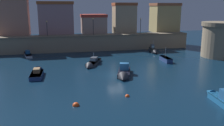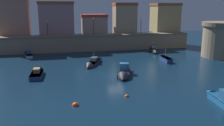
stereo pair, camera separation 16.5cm
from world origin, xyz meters
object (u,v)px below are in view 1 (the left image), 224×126
at_px(fortress_tower, 222,39).
at_px(quay_lamp_0, 47,26).
at_px(mooring_buoy_1, 127,97).
at_px(moored_boat_9, 124,73).
at_px(moored_boat_5, 37,73).
at_px(quay_lamp_1, 93,24).
at_px(mooring_buoy_0, 76,106).
at_px(moored_boat_4, 27,54).
at_px(moored_boat_2, 153,50).
at_px(moored_boat_3, 165,59).
at_px(quay_lamp_2, 141,23).
at_px(moored_boat_6, 92,63).
at_px(moored_boat_1, 220,99).

bearing_deg(fortress_tower, quay_lamp_0, 158.52).
bearing_deg(mooring_buoy_1, moored_boat_9, 77.07).
bearing_deg(moored_boat_5, quay_lamp_1, -28.11).
xyz_separation_m(fortress_tower, mooring_buoy_0, (-31.66, -19.19, -3.66)).
bearing_deg(moored_boat_4, quay_lamp_0, -64.79).
height_order(quay_lamp_0, moored_boat_2, quay_lamp_0).
xyz_separation_m(moored_boat_3, mooring_buoy_1, (-12.55, -16.84, -0.44)).
bearing_deg(moored_boat_3, quay_lamp_2, 1.38).
relative_size(quay_lamp_1, moored_boat_6, 0.54).
distance_m(moored_boat_2, mooring_buoy_0, 33.70).
bearing_deg(moored_boat_6, moored_boat_3, 115.39).
bearing_deg(moored_boat_2, quay_lamp_0, -92.15).
relative_size(moored_boat_1, mooring_buoy_0, 8.58).
xyz_separation_m(quay_lamp_2, moored_boat_3, (-0.24, -14.89, -5.78)).
height_order(moored_boat_2, moored_boat_4, moored_boat_2).
bearing_deg(moored_boat_2, moored_boat_3, 3.32).
distance_m(quay_lamp_2, moored_boat_2, 8.31).
distance_m(moored_boat_4, mooring_buoy_0, 30.89).
bearing_deg(mooring_buoy_1, moored_boat_5, 132.21).
bearing_deg(mooring_buoy_1, mooring_buoy_0, -167.59).
relative_size(moored_boat_2, moored_boat_9, 0.84).
distance_m(moored_boat_2, moored_boat_4, 28.02).
bearing_deg(mooring_buoy_1, moored_boat_6, 95.86).
bearing_deg(moored_boat_9, moored_boat_1, 49.54).
distance_m(moored_boat_3, moored_boat_6, 14.24).
bearing_deg(moored_boat_1, mooring_buoy_0, 86.22).
height_order(quay_lamp_0, mooring_buoy_1, quay_lamp_0).
relative_size(moored_boat_2, moored_boat_6, 0.78).
xyz_separation_m(quay_lamp_0, mooring_buoy_1, (9.66, -31.73, -6.01)).
bearing_deg(moored_boat_4, mooring_buoy_0, -176.60).
xyz_separation_m(fortress_tower, mooring_buoy_1, (-25.58, -17.85, -3.66)).
bearing_deg(moored_boat_6, moored_boat_4, -110.62).
relative_size(moored_boat_5, moored_boat_9, 0.88).
bearing_deg(moored_boat_1, moored_boat_9, 37.38).
bearing_deg(quay_lamp_1, moored_boat_6, -99.85).
relative_size(quay_lamp_2, mooring_buoy_1, 7.12).
xyz_separation_m(moored_boat_2, moored_boat_4, (-27.88, 2.74, -0.15)).
relative_size(moored_boat_3, mooring_buoy_0, 6.82).
xyz_separation_m(moored_boat_9, mooring_buoy_1, (-1.90, -8.29, -0.45)).
relative_size(moored_boat_9, mooring_buoy_1, 12.80).
relative_size(fortress_tower, mooring_buoy_0, 11.42).
distance_m(moored_boat_4, moored_boat_6, 17.22).
height_order(fortress_tower, moored_boat_9, fortress_tower).
height_order(fortress_tower, quay_lamp_0, fortress_tower).
bearing_deg(quay_lamp_1, moored_boat_4, -167.91).
distance_m(moored_boat_2, moored_boat_9, 21.23).
bearing_deg(quay_lamp_2, mooring_buoy_0, -119.72).
xyz_separation_m(quay_lamp_0, moored_boat_1, (18.98, -35.88, -5.51)).
distance_m(quay_lamp_1, moored_boat_4, 16.39).
xyz_separation_m(quay_lamp_0, moored_boat_6, (7.98, -15.27, -5.67)).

